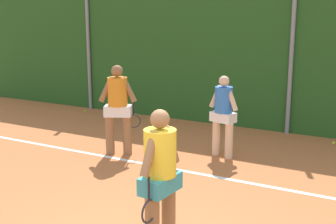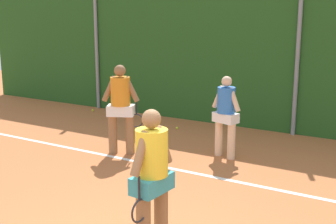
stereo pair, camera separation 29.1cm
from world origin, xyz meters
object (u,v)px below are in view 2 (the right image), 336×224
object	(u,v)px
tennis_ball_0	(160,186)
tennis_ball_8	(177,128)
tennis_ball_2	(93,110)
player_midcourt	(121,105)
player_foreground_near	(152,174)
player_backcourt_far	(226,112)

from	to	relation	value
tennis_ball_0	tennis_ball_8	size ratio (longest dim) A/B	1.00
tennis_ball_0	tennis_ball_2	xyz separation A→B (m)	(-4.73, 3.92, 0.00)
tennis_ball_2	player_midcourt	bearing A→B (deg)	-41.78
tennis_ball_2	tennis_ball_8	bearing A→B (deg)	-9.39
player_foreground_near	tennis_ball_8	bearing A→B (deg)	-148.37
player_midcourt	tennis_ball_0	size ratio (longest dim) A/B	27.66
player_backcourt_far	tennis_ball_8	bearing A→B (deg)	159.24
tennis_ball_0	player_foreground_near	bearing A→B (deg)	-60.82
player_backcourt_far	tennis_ball_2	size ratio (longest dim) A/B	24.74
tennis_ball_2	tennis_ball_0	bearing A→B (deg)	-39.71
player_foreground_near	player_backcourt_far	world-z (taller)	player_foreground_near
player_foreground_near	tennis_ball_8	distance (m)	5.88
player_midcourt	tennis_ball_0	bearing A→B (deg)	-60.81
tennis_ball_2	tennis_ball_8	world-z (taller)	same
player_backcourt_far	tennis_ball_0	world-z (taller)	player_backcourt_far
player_midcourt	player_backcourt_far	world-z (taller)	player_midcourt
player_foreground_near	tennis_ball_8	size ratio (longest dim) A/B	26.88
player_midcourt	player_backcourt_far	distance (m)	2.10
tennis_ball_0	tennis_ball_2	distance (m)	6.14
player_backcourt_far	tennis_ball_8	world-z (taller)	player_backcourt_far
player_backcourt_far	tennis_ball_0	bearing A→B (deg)	-82.15
player_midcourt	tennis_ball_2	xyz separation A→B (m)	(-3.09, 2.76, -0.99)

